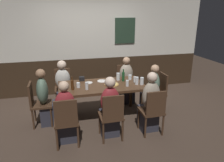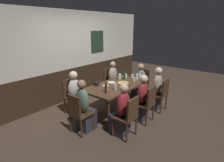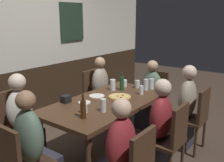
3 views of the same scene
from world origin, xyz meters
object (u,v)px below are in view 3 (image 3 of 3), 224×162
at_px(chair_left_far, 16,121).
at_px(pint_glass_amber, 113,86).
at_px(chair_right_far, 95,93).
at_px(person_mid_near, 156,135).
at_px(tumbler_short, 151,85).
at_px(beer_bottle_green, 122,83).
at_px(pint_glass_stout, 103,106).
at_px(tumbler_water, 137,85).
at_px(beer_bottle_brown, 83,109).
at_px(plate_white_small, 84,102).
at_px(beer_glass_tall, 124,84).
at_px(person_right_far, 103,96).
at_px(person_right_near, 183,114).
at_px(chair_mid_near, 170,137).
at_px(chair_head_east, 155,95).
at_px(condiment_caddy, 66,99).
at_px(highball_clear, 141,91).
at_px(plate_white_large, 97,96).
at_px(chair_right_near, 195,116).
at_px(person_head_west, 35,157).
at_px(dining_table, 107,107).
at_px(beer_glass_half, 146,85).
at_px(person_head_east, 150,99).
at_px(person_left_far, 23,126).
at_px(pint_glass_pale, 84,109).
at_px(pizza, 120,97).

height_order(chair_left_far, pint_glass_amber, pint_glass_amber).
height_order(chair_right_far, person_mid_near, person_mid_near).
xyz_separation_m(tumbler_short, beer_bottle_green, (-0.30, 0.31, 0.04)).
bearing_deg(pint_glass_stout, tumbler_water, 11.10).
xyz_separation_m(chair_left_far, beer_bottle_brown, (0.17, -1.02, 0.35)).
xyz_separation_m(tumbler_short, plate_white_small, (-1.05, 0.36, -0.06)).
bearing_deg(beer_glass_tall, tumbler_water, -74.98).
xyz_separation_m(person_right_far, person_right_near, (-0.00, -1.41, 0.02)).
xyz_separation_m(chair_right_far, beer_bottle_green, (-0.26, -0.74, 0.35)).
distance_m(chair_mid_near, chair_head_east, 1.55).
xyz_separation_m(chair_left_far, condiment_caddy, (0.40, -0.50, 0.29)).
relative_size(chair_mid_near, highball_clear, 7.11).
bearing_deg(person_mid_near, chair_left_far, 115.96).
xyz_separation_m(chair_left_far, plate_white_large, (0.82, -0.65, 0.25)).
bearing_deg(chair_right_far, plate_white_large, -137.74).
relative_size(chair_right_near, person_mid_near, 0.78).
bearing_deg(pint_glass_stout, plate_white_large, 47.79).
relative_size(tumbler_water, beer_bottle_green, 0.43).
bearing_deg(plate_white_large, highball_clear, -44.67).
xyz_separation_m(person_head_west, condiment_caddy, (0.76, 0.36, 0.30)).
relative_size(pint_glass_stout, beer_bottle_green, 0.57).
distance_m(dining_table, beer_bottle_brown, 0.65).
bearing_deg(person_head_west, tumbler_short, -5.46).
relative_size(chair_right_near, beer_glass_tall, 8.45).
xyz_separation_m(chair_right_far, plate_white_small, (-1.01, -0.69, 0.25)).
distance_m(person_right_far, beer_glass_half, 0.92).
bearing_deg(chair_mid_near, person_head_east, 37.74).
height_order(person_head_east, pint_glass_amber, person_head_east).
height_order(chair_mid_near, beer_bottle_brown, beer_bottle_brown).
xyz_separation_m(person_left_far, plate_white_small, (0.53, -0.53, 0.27)).
xyz_separation_m(chair_mid_near, condiment_caddy, (-0.37, 1.23, 0.29)).
distance_m(person_right_far, person_head_east, 0.79).
distance_m(chair_right_far, chair_head_east, 1.01).
bearing_deg(chair_right_far, pint_glass_pale, -143.62).
bearing_deg(condiment_caddy, beer_glass_half, -25.62).
height_order(dining_table, plate_white_small, plate_white_small).
relative_size(person_right_far, person_head_east, 1.03).
bearing_deg(chair_right_near, chair_mid_near, 180.00).
distance_m(person_head_east, beer_bottle_brown, 1.77).
relative_size(person_head_east, person_right_near, 0.94).
relative_size(dining_table, tumbler_short, 11.40).
height_order(chair_head_east, condiment_caddy, chair_head_east).
bearing_deg(pint_glass_stout, chair_head_east, 7.13).
distance_m(chair_right_far, tumbler_water, 0.91).
relative_size(chair_head_east, person_right_near, 0.75).
bearing_deg(beer_bottle_green, pizza, -149.32).
height_order(dining_table, person_head_east, person_head_east).
relative_size(person_mid_near, highball_clear, 9.18).
relative_size(chair_left_far, chair_right_far, 1.00).
distance_m(plate_white_large, plate_white_small, 0.30).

